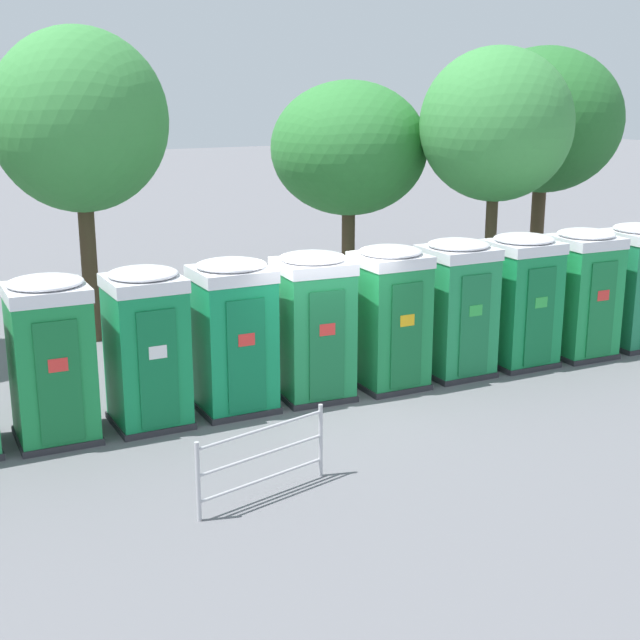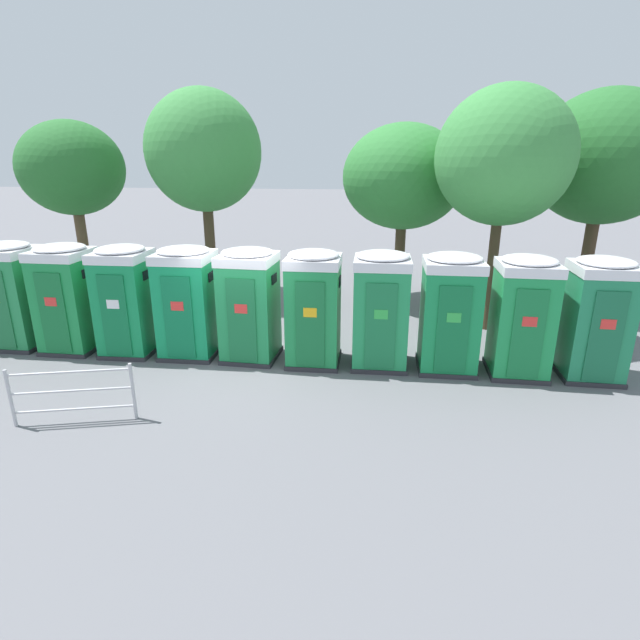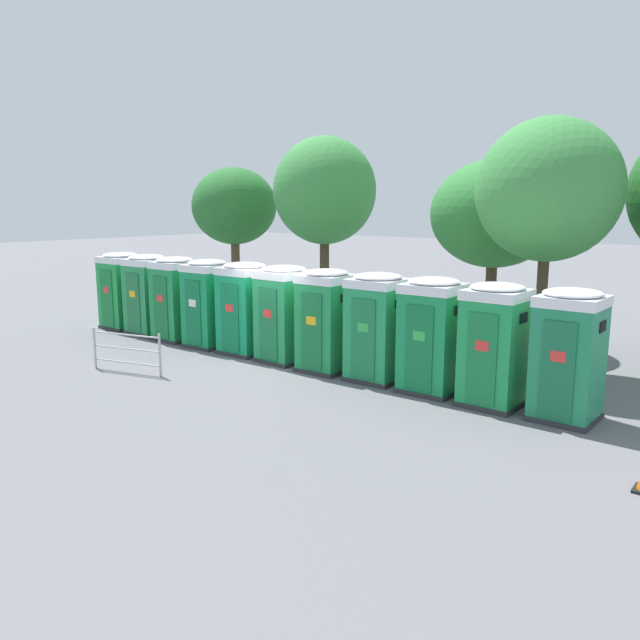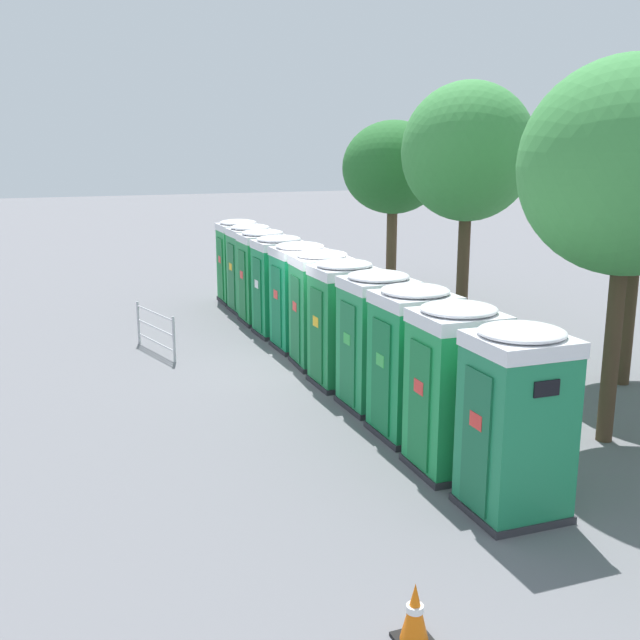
# 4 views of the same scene
# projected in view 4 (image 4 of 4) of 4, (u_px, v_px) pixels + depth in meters

# --- Properties ---
(ground_plane) EXTENTS (120.00, 120.00, 0.00)m
(ground_plane) POSITION_uv_depth(u_px,v_px,m) (311.00, 365.00, 16.44)
(ground_plane) COLOR slate
(portapotty_0) EXTENTS (1.25, 1.22, 2.54)m
(portapotty_0) POSITION_uv_depth(u_px,v_px,m) (239.00, 261.00, 22.87)
(portapotty_0) COLOR #2D2D33
(portapotty_0) RESTS_ON ground
(portapotty_1) EXTENTS (1.24, 1.21, 2.54)m
(portapotty_1) POSITION_uv_depth(u_px,v_px,m) (251.00, 268.00, 21.54)
(portapotty_1) COLOR #2D2D33
(portapotty_1) RESTS_ON ground
(portapotty_2) EXTENTS (1.21, 1.21, 2.54)m
(portapotty_2) POSITION_uv_depth(u_px,v_px,m) (263.00, 276.00, 20.19)
(portapotty_2) COLOR #2D2D33
(portapotty_2) RESTS_ON ground
(portapotty_3) EXTENTS (1.18, 1.22, 2.54)m
(portapotty_3) POSITION_uv_depth(u_px,v_px,m) (279.00, 285.00, 18.87)
(portapotty_3) COLOR #2D2D33
(portapotty_3) RESTS_ON ground
(portapotty_4) EXTENTS (1.24, 1.21, 2.54)m
(portapotty_4) POSITION_uv_depth(u_px,v_px,m) (300.00, 295.00, 17.56)
(portapotty_4) COLOR #2D2D33
(portapotty_4) RESTS_ON ground
(portapotty_5) EXTENTS (1.26, 1.26, 2.54)m
(portapotty_5) POSITION_uv_depth(u_px,v_px,m) (321.00, 308.00, 16.23)
(portapotty_5) COLOR #2D2D33
(portapotty_5) RESTS_ON ground
(portapotty_6) EXTENTS (1.17, 1.21, 2.54)m
(portapotty_6) POSITION_uv_depth(u_px,v_px,m) (343.00, 322.00, 14.89)
(portapotty_6) COLOR #2D2D33
(portapotty_6) RESTS_ON ground
(portapotty_7) EXTENTS (1.22, 1.21, 2.54)m
(portapotty_7) POSITION_uv_depth(u_px,v_px,m) (377.00, 339.00, 13.58)
(portapotty_7) COLOR #2D2D33
(portapotty_7) RESTS_ON ground
(portapotty_8) EXTENTS (1.22, 1.21, 2.54)m
(portapotty_8) POSITION_uv_depth(u_px,v_px,m) (413.00, 361.00, 12.25)
(portapotty_8) COLOR #2D2D33
(portapotty_8) RESTS_ON ground
(portapotty_9) EXTENTS (1.20, 1.23, 2.54)m
(portapotty_9) POSITION_uv_depth(u_px,v_px,m) (455.00, 387.00, 10.90)
(portapotty_9) COLOR #2D2D33
(portapotty_9) RESTS_ON ground
(portapotty_10) EXTENTS (1.20, 1.22, 2.54)m
(portapotty_10) POSITION_uv_depth(u_px,v_px,m) (516.00, 420.00, 9.59)
(portapotty_10) COLOR #2D2D33
(portapotty_10) RESTS_ON ground
(street_tree_0) EXTENTS (3.62, 3.62, 5.36)m
(street_tree_0) POSITION_uv_depth(u_px,v_px,m) (639.00, 194.00, 14.36)
(street_tree_0) COLOR #4C3826
(street_tree_0) RESTS_ON ground
(street_tree_1) EXTENTS (3.53, 3.53, 6.38)m
(street_tree_1) POSITION_uv_depth(u_px,v_px,m) (468.00, 153.00, 19.72)
(street_tree_1) COLOR #4C3826
(street_tree_1) RESTS_ON ground
(street_tree_2) EXTENTS (3.26, 3.26, 5.51)m
(street_tree_2) POSITION_uv_depth(u_px,v_px,m) (393.00, 168.00, 23.88)
(street_tree_2) COLOR brown
(street_tree_2) RESTS_ON ground
(street_tree_4) EXTENTS (3.31, 3.31, 6.06)m
(street_tree_4) POSITION_uv_depth(u_px,v_px,m) (629.00, 168.00, 11.29)
(street_tree_4) COLOR #4C3826
(street_tree_4) RESTS_ON ground
(traffic_cone) EXTENTS (0.36, 0.36, 0.64)m
(traffic_cone) POSITION_uv_depth(u_px,v_px,m) (415.00, 614.00, 7.22)
(traffic_cone) COLOR black
(traffic_cone) RESTS_ON ground
(event_barrier) EXTENTS (1.99, 0.57, 1.05)m
(event_barrier) POSITION_uv_depth(u_px,v_px,m) (155.00, 329.00, 17.35)
(event_barrier) COLOR #B7B7BC
(event_barrier) RESTS_ON ground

